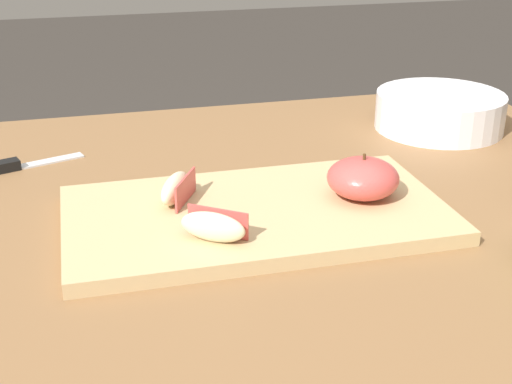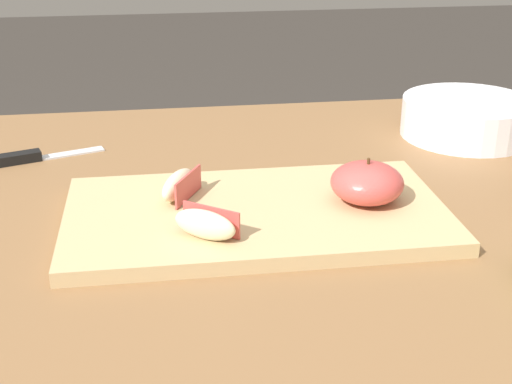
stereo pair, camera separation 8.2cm
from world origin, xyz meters
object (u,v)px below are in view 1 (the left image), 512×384
(apple_wedge_near_knife, at_px, (213,226))
(paring_knife, at_px, (4,167))
(ceramic_fruit_bowl, at_px, (440,110))
(cutting_board, at_px, (256,215))
(apple_wedge_front, at_px, (176,188))
(apple_half_skin_up, at_px, (363,178))

(apple_wedge_near_knife, height_order, paring_knife, apple_wedge_near_knife)
(paring_knife, height_order, ceramic_fruit_bowl, ceramic_fruit_bowl)
(cutting_board, relative_size, paring_knife, 2.78)
(apple_wedge_front, bearing_deg, paring_knife, 137.11)
(apple_wedge_front, bearing_deg, cutting_board, -26.33)
(apple_wedge_near_knife, distance_m, ceramic_fruit_bowl, 0.54)
(cutting_board, height_order, ceramic_fruit_bowl, ceramic_fruit_bowl)
(cutting_board, relative_size, ceramic_fruit_bowl, 2.18)
(paring_knife, bearing_deg, apple_half_skin_up, -29.00)
(apple_wedge_front, relative_size, apple_wedge_near_knife, 1.04)
(apple_wedge_near_knife, xyz_separation_m, ceramic_fruit_bowl, (0.43, 0.32, -0.00))
(apple_half_skin_up, distance_m, paring_knife, 0.49)
(apple_half_skin_up, relative_size, ceramic_fruit_bowl, 0.43)
(apple_half_skin_up, xyz_separation_m, apple_wedge_front, (-0.22, 0.04, -0.01))
(apple_wedge_front, xyz_separation_m, apple_wedge_near_knife, (0.02, -0.11, 0.00))
(ceramic_fruit_bowl, bearing_deg, apple_wedge_front, -154.83)
(apple_wedge_front, height_order, paring_knife, apple_wedge_front)
(cutting_board, height_order, paring_knife, cutting_board)
(cutting_board, distance_m, ceramic_fruit_bowl, 0.45)
(apple_wedge_front, xyz_separation_m, ceramic_fruit_bowl, (0.45, 0.21, -0.00))
(apple_half_skin_up, distance_m, ceramic_fruit_bowl, 0.35)
(apple_half_skin_up, xyz_separation_m, apple_wedge_near_knife, (-0.19, -0.07, -0.01))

